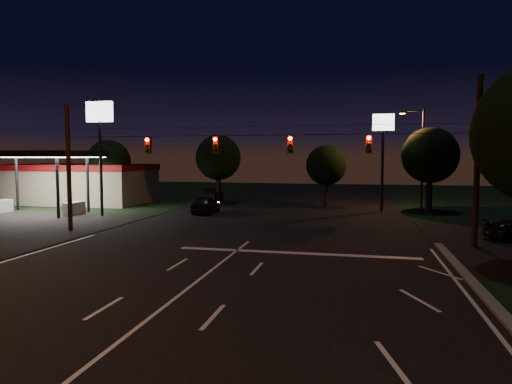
# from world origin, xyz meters

# --- Properties ---
(ground) EXTENTS (140.00, 140.00, 0.00)m
(ground) POSITION_xyz_m (0.00, 0.00, 0.00)
(ground) COLOR black
(ground) RESTS_ON ground
(stop_bar) EXTENTS (12.00, 0.50, 0.01)m
(stop_bar) POSITION_xyz_m (3.00, 11.50, 0.01)
(stop_bar) COLOR silver
(stop_bar) RESTS_ON ground
(utility_pole_right) EXTENTS (0.30, 0.30, 9.00)m
(utility_pole_right) POSITION_xyz_m (12.00, 15.00, 0.00)
(utility_pole_right) COLOR black
(utility_pole_right) RESTS_ON ground
(utility_pole_left) EXTENTS (0.28, 0.28, 8.00)m
(utility_pole_left) POSITION_xyz_m (-12.00, 15.00, 0.00)
(utility_pole_left) COLOR black
(utility_pole_left) RESTS_ON ground
(signal_span) EXTENTS (24.00, 0.40, 1.56)m
(signal_span) POSITION_xyz_m (-0.00, 14.96, 5.50)
(signal_span) COLOR black
(signal_span) RESTS_ON ground
(gas_station) EXTENTS (14.20, 16.10, 5.25)m
(gas_station) POSITION_xyz_m (-21.86, 30.39, 2.38)
(gas_station) COLOR gray
(gas_station) RESTS_ON ground
(pole_sign_left_near) EXTENTS (2.20, 0.30, 9.10)m
(pole_sign_left_near) POSITION_xyz_m (-14.00, 22.00, 6.98)
(pole_sign_left_near) COLOR black
(pole_sign_left_near) RESTS_ON ground
(pole_sign_right) EXTENTS (1.80, 0.30, 8.40)m
(pole_sign_right) POSITION_xyz_m (8.00, 30.00, 6.24)
(pole_sign_right) COLOR black
(pole_sign_right) RESTS_ON ground
(street_light_right_far) EXTENTS (2.20, 0.35, 9.00)m
(street_light_right_far) POSITION_xyz_m (11.24, 32.00, 5.24)
(street_light_right_far) COLOR black
(street_light_right_far) RESTS_ON ground
(tree_far_a) EXTENTS (4.20, 4.20, 6.42)m
(tree_far_a) POSITION_xyz_m (-17.98, 30.12, 4.26)
(tree_far_a) COLOR black
(tree_far_a) RESTS_ON ground
(tree_far_b) EXTENTS (4.60, 4.60, 6.98)m
(tree_far_b) POSITION_xyz_m (-7.98, 34.13, 4.61)
(tree_far_b) COLOR black
(tree_far_b) RESTS_ON ground
(tree_far_c) EXTENTS (3.80, 3.80, 5.86)m
(tree_far_c) POSITION_xyz_m (3.02, 33.10, 3.90)
(tree_far_c) COLOR black
(tree_far_c) RESTS_ON ground
(tree_far_d) EXTENTS (4.80, 4.80, 7.30)m
(tree_far_d) POSITION_xyz_m (12.02, 31.13, 4.83)
(tree_far_d) COLOR black
(tree_far_d) RESTS_ON ground
(car_oncoming_a) EXTENTS (2.08, 4.48, 1.49)m
(car_oncoming_a) POSITION_xyz_m (-6.53, 25.67, 0.74)
(car_oncoming_a) COLOR black
(car_oncoming_a) RESTS_ON ground
(car_oncoming_b) EXTENTS (1.92, 4.52, 1.45)m
(car_oncoming_b) POSITION_xyz_m (-9.00, 35.05, 0.73)
(car_oncoming_b) COLOR black
(car_oncoming_b) RESTS_ON ground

